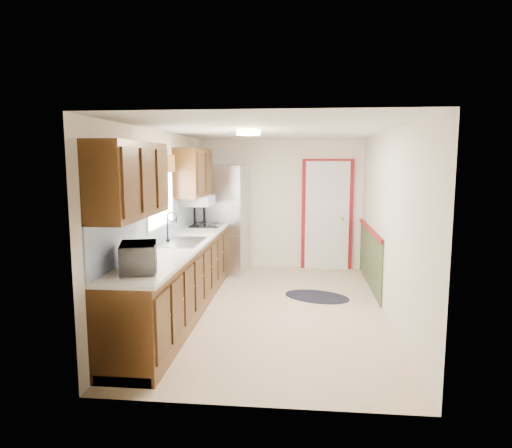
# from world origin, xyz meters

# --- Properties ---
(room_shell) EXTENTS (3.20, 5.20, 2.52)m
(room_shell) POSITION_xyz_m (0.00, 0.00, 1.20)
(room_shell) COLOR beige
(room_shell) RESTS_ON ground
(kitchen_run) EXTENTS (0.63, 4.00, 2.20)m
(kitchen_run) POSITION_xyz_m (-1.24, -0.29, 0.81)
(kitchen_run) COLOR #3D230E
(kitchen_run) RESTS_ON ground
(back_wall_trim) EXTENTS (1.12, 2.30, 2.08)m
(back_wall_trim) POSITION_xyz_m (0.99, 2.21, 0.89)
(back_wall_trim) COLOR maroon
(back_wall_trim) RESTS_ON ground
(ceiling_fixture) EXTENTS (0.30, 0.30, 0.06)m
(ceiling_fixture) POSITION_xyz_m (-0.30, -0.20, 2.36)
(ceiling_fixture) COLOR #FFD88C
(ceiling_fixture) RESTS_ON room_shell
(microwave) EXTENTS (0.41, 0.56, 0.34)m
(microwave) POSITION_xyz_m (-1.20, -1.77, 1.11)
(microwave) COLOR white
(microwave) RESTS_ON kitchen_run
(refrigerator) EXTENTS (0.87, 0.84, 1.93)m
(refrigerator) POSITION_xyz_m (-1.02, 2.05, 0.96)
(refrigerator) COLOR #B7B7BC
(refrigerator) RESTS_ON ground
(rug) EXTENTS (1.15, 0.95, 0.01)m
(rug) POSITION_xyz_m (0.62, 0.62, 0.01)
(rug) COLOR black
(rug) RESTS_ON ground
(cooktop) EXTENTS (0.48, 0.58, 0.02)m
(cooktop) POSITION_xyz_m (-1.19, 1.40, 0.95)
(cooktop) COLOR black
(cooktop) RESTS_ON kitchen_run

